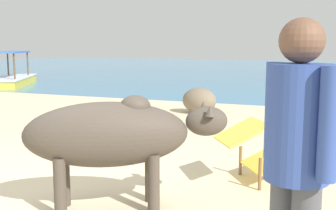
# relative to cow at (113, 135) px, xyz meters

# --- Properties ---
(sand_beach) EXTENTS (18.00, 14.00, 0.04)m
(sand_beach) POSITION_rel_cow_xyz_m (-0.97, 0.09, -0.71)
(sand_beach) COLOR beige
(sand_beach) RESTS_ON ground
(water_surface) EXTENTS (60.00, 36.00, 0.03)m
(water_surface) POSITION_rel_cow_xyz_m (-0.97, 22.09, -0.73)
(water_surface) COLOR teal
(water_surface) RESTS_ON ground
(cow) EXTENTS (1.80, 1.24, 1.05)m
(cow) POSITION_rel_cow_xyz_m (0.00, 0.00, 0.00)
(cow) COLOR #4C4238
(cow) RESTS_ON sand_beach
(deck_chair_near) EXTENTS (0.93, 0.87, 0.68)m
(deck_chair_near) POSITION_rel_cow_xyz_m (1.06, 1.24, -0.31)
(deck_chair_near) COLOR brown
(deck_chair_near) RESTS_ON sand_beach
(person_standing) EXTENTS (0.37, 0.40, 1.62)m
(person_standing) POSITION_rel_cow_xyz_m (1.65, -1.08, 0.26)
(person_standing) COLOR #4C4C51
(person_standing) RESTS_ON sand_beach
(shore_rock_large) EXTENTS (0.77, 0.78, 0.45)m
(shore_rock_large) POSITION_rel_cow_xyz_m (-1.68, 3.60, -0.47)
(shore_rock_large) COLOR #756651
(shore_rock_large) RESTS_ON sand_beach
(shore_rock_medium) EXTENTS (0.93, 0.82, 0.56)m
(shore_rock_medium) POSITION_rel_cow_xyz_m (-0.89, 5.45, -0.41)
(shore_rock_medium) COLOR #756651
(shore_rock_medium) RESTS_ON sand_beach
(boat_yellow) EXTENTS (2.76, 3.78, 1.29)m
(boat_yellow) POSITION_rel_cow_xyz_m (-9.48, 9.12, -0.44)
(boat_yellow) COLOR gold
(boat_yellow) RESTS_ON water_surface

